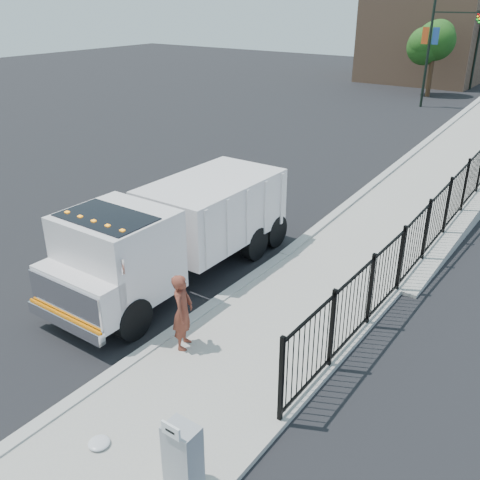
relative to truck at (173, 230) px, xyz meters
The scene contains 13 objects.
ground 2.60m from the truck, 30.93° to the right, with size 120.00×120.00×0.00m, color black.
sidewalk 5.06m from the truck, 39.54° to the right, with size 3.55×12.00×0.12m, color #9E998E.
curb 3.86m from the truck, 59.55° to the right, with size 0.30×12.00×0.16m, color #ADAAA3.
ramp 15.50m from the truck, 75.20° to the left, with size 3.95×24.00×1.70m, color #9E998E.
iron_fence 12.18m from the truck, 63.82° to the left, with size 0.10×28.00×1.80m, color black.
truck is the anchor object (origin of this frame).
worker 3.41m from the truck, 44.80° to the right, with size 0.65×0.43×1.79m, color brown.
utility_cabinet 7.25m from the truck, 47.00° to the right, with size 0.55×0.40×1.25m, color gray.
arrow_sign 7.37m from the truck, 48.16° to the right, with size 0.35×0.04×0.22m, color white.
debris 6.45m from the truck, 60.40° to the right, with size 0.39×0.39×0.10m, color silver.
light_pole_0 29.84m from the truck, 95.05° to the left, with size 3.77×0.22×8.00m.
tree_0 34.52m from the truck, 96.57° to the left, with size 3.06×3.06×5.53m.
building 43.58m from the truck, 99.50° to the left, with size 10.00×10.00×8.00m, color #8C664C.
Camera 1 is at (7.42, -8.67, 7.33)m, focal length 40.00 mm.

